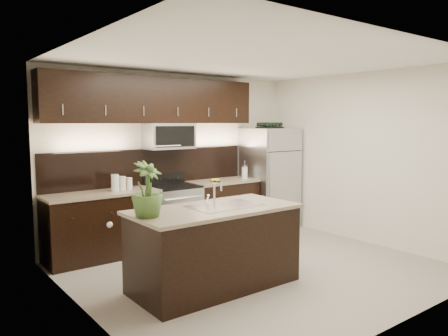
# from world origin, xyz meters

# --- Properties ---
(ground) EXTENTS (4.50, 4.50, 0.00)m
(ground) POSITION_xyz_m (0.00, 0.00, 0.00)
(ground) COLOR gray
(ground) RESTS_ON ground
(room_walls) EXTENTS (4.52, 4.02, 2.71)m
(room_walls) POSITION_xyz_m (-0.11, -0.04, 1.70)
(room_walls) COLOR beige
(room_walls) RESTS_ON ground
(counter_run) EXTENTS (3.51, 0.65, 0.94)m
(counter_run) POSITION_xyz_m (-0.46, 1.69, 0.47)
(counter_run) COLOR black
(counter_run) RESTS_ON ground
(upper_fixtures) EXTENTS (3.49, 0.40, 1.66)m
(upper_fixtures) POSITION_xyz_m (-0.43, 1.84, 2.14)
(upper_fixtures) COLOR black
(upper_fixtures) RESTS_ON counter_run
(island) EXTENTS (1.96, 0.96, 0.94)m
(island) POSITION_xyz_m (-0.80, -0.16, 0.47)
(island) COLOR black
(island) RESTS_ON ground
(sink_faucet) EXTENTS (0.84, 0.50, 0.28)m
(sink_faucet) POSITION_xyz_m (-0.65, -0.15, 0.96)
(sink_faucet) COLOR silver
(sink_faucet) RESTS_ON island
(refrigerator) EXTENTS (0.87, 0.79, 1.81)m
(refrigerator) POSITION_xyz_m (1.75, 1.63, 0.90)
(refrigerator) COLOR #B2B2B7
(refrigerator) RESTS_ON ground
(wine_rack) EXTENTS (0.45, 0.28, 0.10)m
(wine_rack) POSITION_xyz_m (1.75, 1.63, 1.86)
(wine_rack) COLOR black
(wine_rack) RESTS_ON refrigerator
(plant) EXTENTS (0.42, 0.42, 0.58)m
(plant) POSITION_xyz_m (-1.65, -0.15, 1.23)
(plant) COLOR #355221
(plant) RESTS_ON island
(canisters) EXTENTS (0.35, 0.18, 0.24)m
(canisters) POSITION_xyz_m (-1.13, 1.67, 1.05)
(canisters) COLOR silver
(canisters) RESTS_ON counter_run
(french_press) EXTENTS (0.10, 0.10, 0.30)m
(french_press) POSITION_xyz_m (1.17, 1.64, 1.05)
(french_press) COLOR silver
(french_press) RESTS_ON counter_run
(bananas) EXTENTS (0.19, 0.16, 0.06)m
(bananas) POSITION_xyz_m (0.45, 1.61, 0.97)
(bananas) COLOR gold
(bananas) RESTS_ON counter_run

